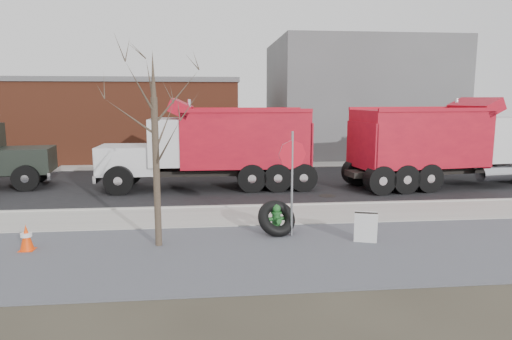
{
  "coord_description": "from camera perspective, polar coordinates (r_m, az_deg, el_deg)",
  "views": [
    {
      "loc": [
        -1.81,
        -14.72,
        3.96
      ],
      "look_at": [
        -0.11,
        1.55,
        1.4
      ],
      "focal_mm": 32.0,
      "sensor_mm": 36.0,
      "label": 1
    }
  ],
  "objects": [
    {
      "name": "truck_tire",
      "position": [
        13.42,
        2.59,
        -6.05
      ],
      "size": [
        1.34,
        1.19,
        1.1
      ],
      "color": "black",
      "rests_on": "ground"
    },
    {
      "name": "curb",
      "position": [
        16.83,
        0.38,
        -4.52
      ],
      "size": [
        60.0,
        0.15,
        0.11
      ],
      "primitive_type": "cube",
      "color": "#9E9B93",
      "rests_on": "ground"
    },
    {
      "name": "fire_hydrant",
      "position": [
        13.55,
        2.56,
        -6.3
      ],
      "size": [
        0.51,
        0.5,
        0.9
      ],
      "rotation": [
        0.0,
        0.0,
        0.21
      ],
      "color": "#26642F",
      "rests_on": "ground"
    },
    {
      "name": "bare_tree",
      "position": [
        12.21,
        -12.54,
        5.57
      ],
      "size": [
        3.2,
        3.2,
        5.2
      ],
      "color": "#382D23",
      "rests_on": "ground"
    },
    {
      "name": "ground",
      "position": [
        15.35,
        1.02,
        -6.06
      ],
      "size": [
        120.0,
        120.0,
        0.0
      ],
      "primitive_type": "plane",
      "color": "#383328",
      "rests_on": "ground"
    },
    {
      "name": "traffic_cone_near",
      "position": [
        13.47,
        -26.77,
        -7.59
      ],
      "size": [
        0.37,
        0.37,
        0.72
      ],
      "color": "#FD4008",
      "rests_on": "ground"
    },
    {
      "name": "dump_truck_red_a",
      "position": [
        22.34,
        22.54,
        3.22
      ],
      "size": [
        10.04,
        3.92,
        3.96
      ],
      "rotation": [
        0.0,
        0.0,
        0.14
      ],
      "color": "black",
      "rests_on": "ground"
    },
    {
      "name": "building_grey",
      "position": [
        34.46,
        12.47,
        8.76
      ],
      "size": [
        12.0,
        10.0,
        8.0
      ],
      "color": "slate",
      "rests_on": "ground"
    },
    {
      "name": "road",
      "position": [
        21.46,
        -1.02,
        -1.71
      ],
      "size": [
        60.0,
        9.4,
        0.02
      ],
      "primitive_type": "cube",
      "color": "black",
      "rests_on": "ground"
    },
    {
      "name": "far_sidewalk",
      "position": [
        27.07,
        -2.06,
        0.55
      ],
      "size": [
        60.0,
        2.0,
        0.06
      ],
      "primitive_type": "cube",
      "color": "#9E9B93",
      "rests_on": "ground"
    },
    {
      "name": "dump_truck_red_b",
      "position": [
        20.22,
        -5.01,
        3.28
      ],
      "size": [
        9.39,
        2.74,
        3.92
      ],
      "rotation": [
        0.0,
        0.0,
        3.14
      ],
      "color": "black",
      "rests_on": "ground"
    },
    {
      "name": "sandwich_board",
      "position": [
        13.0,
        13.55,
        -6.98
      ],
      "size": [
        0.71,
        0.57,
        0.86
      ],
      "rotation": [
        0.0,
        0.0,
        -0.32
      ],
      "color": "white",
      "rests_on": "ground"
    },
    {
      "name": "gravel_verge",
      "position": [
        12.03,
        3.08,
        -10.26
      ],
      "size": [
        60.0,
        5.0,
        0.03
      ],
      "primitive_type": "cube",
      "color": "slate",
      "rests_on": "ground"
    },
    {
      "name": "stop_sign",
      "position": [
        12.98,
        4.55,
        0.47
      ],
      "size": [
        0.82,
        0.2,
        3.06
      ],
      "rotation": [
        0.0,
        0.0,
        -0.18
      ],
      "color": "gray",
      "rests_on": "ground"
    },
    {
      "name": "building_brick",
      "position": [
        32.78,
        -20.55,
        6.06
      ],
      "size": [
        20.2,
        8.2,
        5.3
      ],
      "color": "brown",
      "rests_on": "ground"
    },
    {
      "name": "sidewalk",
      "position": [
        15.58,
        0.91,
        -5.71
      ],
      "size": [
        60.0,
        2.5,
        0.06
      ],
      "primitive_type": "cube",
      "color": "#9E9B93",
      "rests_on": "ground"
    }
  ]
}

